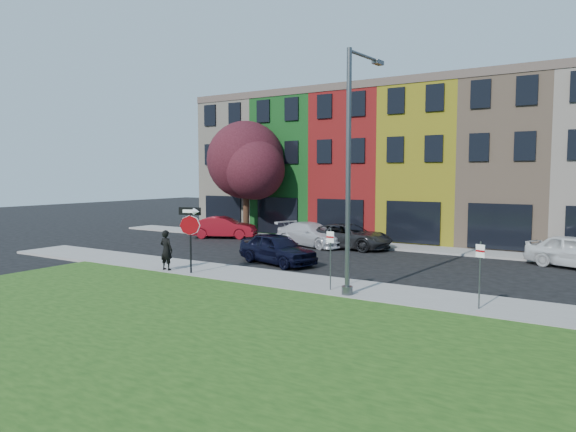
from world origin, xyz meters
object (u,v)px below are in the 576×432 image
Objects in this scene: sedan_near at (277,249)px; street_lamp at (351,172)px; man at (166,250)px; stop_sign at (190,226)px.

street_lamp reaches higher than sedan_near.
man is 9.69m from street_lamp.
street_lamp reaches higher than stop_sign.
street_lamp reaches higher than man.
sedan_near is at bearing 149.75° from street_lamp.
stop_sign is at bearing 177.33° from sedan_near.
sedan_near is (3.04, 4.55, -0.26)m from man.
street_lamp is (7.62, 0.15, 2.32)m from stop_sign.
man is 5.48m from sedan_near.
stop_sign is 7.97m from street_lamp.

